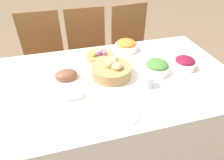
% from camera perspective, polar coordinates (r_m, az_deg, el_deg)
% --- Properties ---
extents(ground_plane, '(12.00, 12.00, 0.00)m').
position_cam_1_polar(ground_plane, '(1.93, -1.15, -17.33)').
color(ground_plane, '#7F664C').
extents(dining_table, '(1.87, 1.02, 0.72)m').
position_cam_1_polar(dining_table, '(1.66, -1.30, -9.86)').
color(dining_table, white).
rests_on(dining_table, ground).
extents(chair_far_right, '(0.47, 0.47, 0.95)m').
position_cam_1_polar(chair_far_right, '(2.34, 5.89, 9.52)').
color(chair_far_right, brown).
rests_on(chair_far_right, ground).
extents(chair_far_center, '(0.42, 0.42, 0.95)m').
position_cam_1_polar(chair_far_center, '(2.22, -6.62, 7.97)').
color(chair_far_center, brown).
rests_on(chair_far_center, ground).
extents(chair_far_left, '(0.42, 0.42, 0.95)m').
position_cam_1_polar(chair_far_left, '(2.22, -18.79, 6.09)').
color(chair_far_left, brown).
rests_on(chair_far_left, ground).
extents(bread_basket, '(0.28, 0.28, 0.13)m').
position_cam_1_polar(bread_basket, '(1.42, -0.03, 2.90)').
color(bread_basket, '#AD8451').
rests_on(bread_basket, dining_table).
extents(egg_basket, '(0.22, 0.22, 0.08)m').
position_cam_1_polar(egg_basket, '(1.66, -3.66, 7.08)').
color(egg_basket, '#AD8451').
rests_on(egg_basket, dining_table).
extents(ham_platter, '(0.24, 0.17, 0.08)m').
position_cam_1_polar(ham_platter, '(1.44, -12.90, 1.13)').
color(ham_platter, white).
rests_on(ham_platter, dining_table).
extents(carrot_bowl, '(0.19, 0.19, 0.10)m').
position_cam_1_polar(carrot_bowl, '(1.77, 4.05, 9.81)').
color(carrot_bowl, white).
rests_on(carrot_bowl, dining_table).
extents(beet_salad_bowl, '(0.17, 0.17, 0.09)m').
position_cam_1_polar(beet_salad_bowl, '(1.61, 20.00, 4.62)').
color(beet_salad_bowl, white).
rests_on(beet_salad_bowl, dining_table).
extents(green_salad_bowl, '(0.19, 0.19, 0.09)m').
position_cam_1_polar(green_salad_bowl, '(1.50, 12.65, 3.71)').
color(green_salad_bowl, white).
rests_on(green_salad_bowl, dining_table).
extents(dinner_plate, '(0.25, 0.25, 0.01)m').
position_cam_1_polar(dinner_plate, '(1.17, 2.09, -8.84)').
color(dinner_plate, white).
rests_on(dinner_plate, dining_table).
extents(fork, '(0.01, 0.17, 0.00)m').
position_cam_1_polar(fork, '(1.14, -5.13, -10.27)').
color(fork, '#B7B7BC').
rests_on(fork, dining_table).
extents(knife, '(0.01, 0.17, 0.00)m').
position_cam_1_polar(knife, '(1.21, 8.86, -7.52)').
color(knife, '#B7B7BC').
rests_on(knife, dining_table).
extents(spoon, '(0.01, 0.17, 0.00)m').
position_cam_1_polar(spoon, '(1.22, 10.17, -7.24)').
color(spoon, '#B7B7BC').
rests_on(spoon, dining_table).
extents(drinking_cup, '(0.07, 0.07, 0.08)m').
position_cam_1_polar(drinking_cup, '(1.35, 10.30, -0.41)').
color(drinking_cup, silver).
rests_on(drinking_cup, dining_table).
extents(butter_dish, '(0.10, 0.06, 0.03)m').
position_cam_1_polar(butter_dish, '(1.27, -10.73, -4.36)').
color(butter_dish, white).
rests_on(butter_dish, dining_table).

